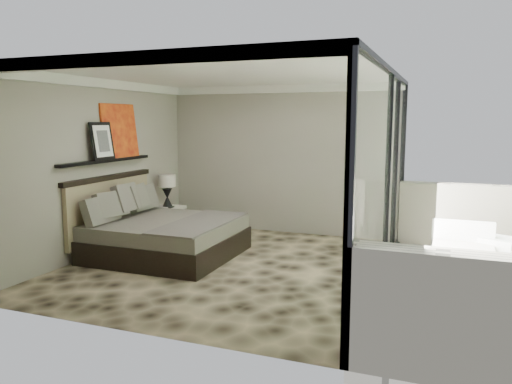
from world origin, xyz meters
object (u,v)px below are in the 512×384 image
(lounger, at_px, (463,265))
(nightstand, at_px, (169,220))
(ottoman, at_px, (499,253))
(table_lamp, at_px, (167,186))
(bed, at_px, (161,234))

(lounger, bearing_deg, nightstand, 168.66)
(ottoman, relative_size, lounger, 0.27)
(table_lamp, bearing_deg, ottoman, -3.00)
(ottoman, bearing_deg, lounger, -123.00)
(lounger, bearing_deg, table_lamp, 168.48)
(nightstand, relative_size, ottoman, 1.09)
(bed, height_order, table_lamp, bed)
(bed, distance_m, lounger, 4.51)
(bed, xyz_separation_m, lounger, (4.49, 0.36, -0.14))
(table_lamp, height_order, lounger, table_lamp)
(table_lamp, bearing_deg, nightstand, -32.58)
(nightstand, height_order, lounger, lounger)
(ottoman, distance_m, lounger, 0.93)
(bed, distance_m, nightstand, 1.58)
(nightstand, relative_size, lounger, 0.29)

